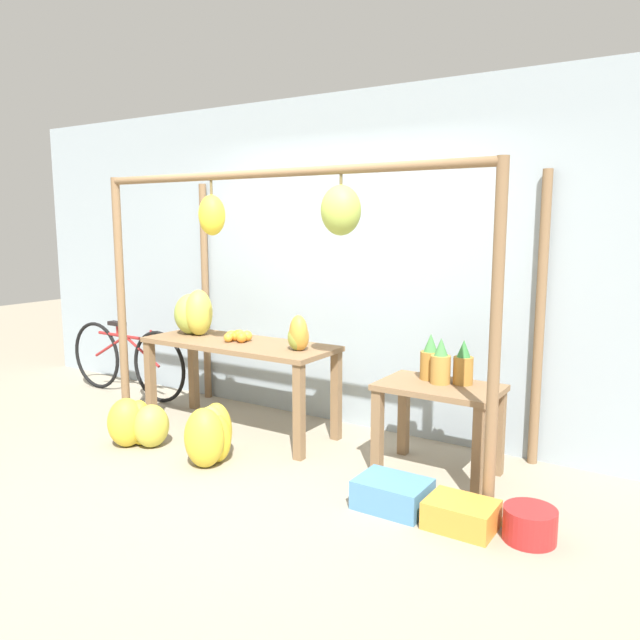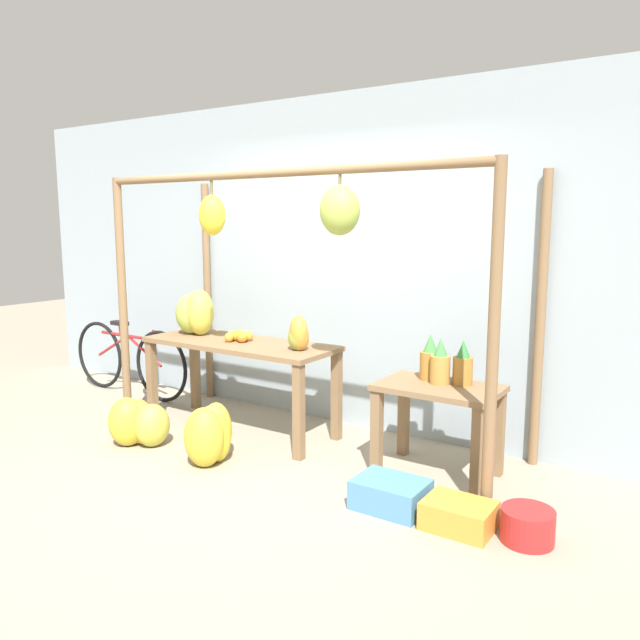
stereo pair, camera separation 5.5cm
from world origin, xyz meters
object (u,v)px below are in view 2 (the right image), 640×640
object	(u,v)px
papaya_pile	(299,335)
pineapple_cluster	(443,363)
parked_bicycle	(129,359)
fruit_crate_purple	(459,515)
banana_pile_ground_right	(211,435)
orange_pile	(238,336)
banana_pile_ground_left	(139,423)
blue_bucket	(528,526)
fruit_crate_white	(391,494)
banana_pile_on_table	(196,313)

from	to	relation	value
papaya_pile	pineapple_cluster	bearing A→B (deg)	8.05
parked_bicycle	fruit_crate_purple	world-z (taller)	parked_bicycle
banana_pile_ground_right	orange_pile	bearing A→B (deg)	114.27
banana_pile_ground_left	banana_pile_ground_right	distance (m)	0.71
orange_pile	fruit_crate_purple	world-z (taller)	orange_pile
banana_pile_ground_left	parked_bicycle	bearing A→B (deg)	142.82
blue_bucket	fruit_crate_purple	xyz separation A→B (m)	(-0.37, -0.07, -0.01)
fruit_crate_white	papaya_pile	size ratio (longest dim) A/B	1.57
pineapple_cluster	papaya_pile	world-z (taller)	papaya_pile
banana_pile_on_table	orange_pile	xyz separation A→B (m)	(0.52, -0.04, -0.14)
orange_pile	fruit_crate_white	xyz separation A→B (m)	(1.75, -0.62, -0.72)
banana_pile_on_table	parked_bicycle	world-z (taller)	banana_pile_on_table
papaya_pile	banana_pile_on_table	bearing A→B (deg)	176.21
pineapple_cluster	papaya_pile	distance (m)	1.14
fruit_crate_purple	blue_bucket	bearing A→B (deg)	10.72
fruit_crate_purple	orange_pile	bearing A→B (deg)	163.86
blue_bucket	banana_pile_ground_right	bearing A→B (deg)	-177.31
banana_pile_on_table	banana_pile_ground_left	distance (m)	1.10
banana_pile_ground_left	fruit_crate_purple	xyz separation A→B (m)	(2.60, 0.10, -0.10)
orange_pile	banana_pile_ground_right	world-z (taller)	orange_pile
banana_pile_ground_right	fruit_crate_white	xyz separation A→B (m)	(1.45, 0.05, -0.12)
banana_pile_on_table	pineapple_cluster	size ratio (longest dim) A/B	1.14
pineapple_cluster	orange_pile	bearing A→B (deg)	-176.14
blue_bucket	fruit_crate_purple	bearing A→B (deg)	-169.28
orange_pile	papaya_pile	size ratio (longest dim) A/B	0.85
orange_pile	parked_bicycle	world-z (taller)	orange_pile
banana_pile_ground_left	parked_bicycle	distance (m)	1.59
banana_pile_on_table	pineapple_cluster	bearing A→B (deg)	2.02
papaya_pile	parked_bicycle	bearing A→B (deg)	173.70
fruit_crate_purple	fruit_crate_white	bearing A→B (deg)	177.74
parked_bicycle	fruit_crate_purple	bearing A→B (deg)	-12.45
banana_pile_ground_left	orange_pile	bearing A→B (deg)	61.12
orange_pile	pineapple_cluster	xyz separation A→B (m)	(1.77, 0.12, -0.03)
banana_pile_ground_right	blue_bucket	distance (m)	2.27
banana_pile_ground_right	fruit_crate_purple	bearing A→B (deg)	1.10
orange_pile	parked_bicycle	distance (m)	1.73
papaya_pile	banana_pile_ground_left	bearing A→B (deg)	-146.51
banana_pile_on_table	blue_bucket	distance (m)	3.26
banana_pile_ground_right	papaya_pile	xyz separation A→B (m)	(0.34, 0.63, 0.68)
pineapple_cluster	papaya_pile	size ratio (longest dim) A/B	1.39
banana_pile_on_table	banana_pile_ground_right	world-z (taller)	banana_pile_on_table
fruit_crate_white	papaya_pile	world-z (taller)	papaya_pile
pineapple_cluster	banana_pile_ground_right	bearing A→B (deg)	-151.61
pineapple_cluster	fruit_crate_white	xyz separation A→B (m)	(-0.02, -0.74, -0.69)
banana_pile_ground_left	pineapple_cluster	bearing A→B (deg)	21.49
banana_pile_ground_left	papaya_pile	world-z (taller)	papaya_pile
fruit_crate_purple	parked_bicycle	bearing A→B (deg)	167.55
pineapple_cluster	banana_pile_ground_right	distance (m)	1.76
blue_bucket	parked_bicycle	size ratio (longest dim) A/B	0.18
banana_pile_on_table	orange_pile	bearing A→B (deg)	-4.21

